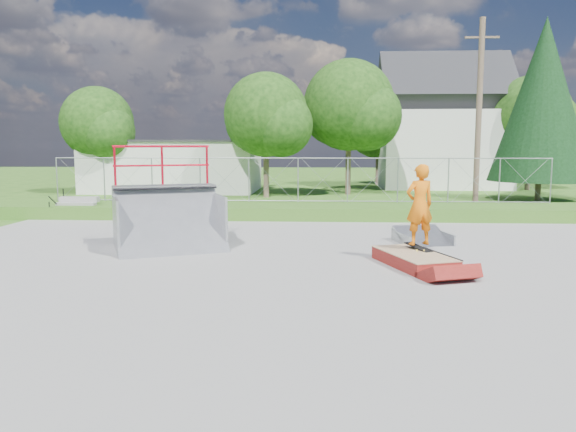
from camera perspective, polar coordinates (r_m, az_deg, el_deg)
name	(u,v)px	position (r m, az deg, el deg)	size (l,w,h in m)	color
ground	(280,272)	(12.51, -0.80, -5.67)	(120.00, 120.00, 0.00)	#31631C
concrete_pad	(280,271)	(12.50, -0.80, -5.58)	(20.00, 16.00, 0.04)	gray
grass_berm	(297,211)	(21.83, 0.92, 0.51)	(24.00, 3.00, 0.50)	#31631C
grind_box	(414,260)	(13.24, 12.67, -4.38)	(1.78, 2.50, 0.34)	maroon
quarter_pipe	(169,198)	(15.23, -12.02, 1.78)	(2.78, 2.35, 2.78)	#989BA0
flat_bank_ramp	(423,237)	(16.39, 13.54, -2.06)	(1.36, 1.45, 0.42)	#989BA0
skateboard	(418,248)	(13.64, 13.11, -3.14)	(0.22, 0.80, 0.02)	black
skater	(420,208)	(13.51, 13.22, 0.82)	(0.69, 0.45, 1.90)	orange
concrete_stairs	(75,208)	(22.99, -20.85, 0.75)	(1.50, 1.60, 0.80)	gray
chain_link_fence	(298,180)	(22.72, 1.03, 3.68)	(20.00, 0.06, 1.80)	gray
utility_building_flat	(175,167)	(35.31, -11.39, 4.94)	(10.00, 6.00, 3.00)	silver
gable_house	(442,130)	(39.04, 15.39, 8.46)	(8.40, 6.08, 8.94)	silver
utility_pole	(479,116)	(25.09, 18.81, 9.57)	(0.24, 0.24, 8.00)	brown
tree_left_near	(270,118)	(30.15, -1.81, 9.93)	(4.76, 4.48, 6.65)	brown
tree_center	(354,108)	(32.10, 6.74, 10.80)	(5.44, 5.12, 7.60)	brown
tree_left_far	(100,125)	(34.43, -18.56, 8.72)	(4.42, 4.16, 6.18)	brown
tree_right_far	(536,117)	(38.45, 23.92, 9.18)	(5.10, 4.80, 7.12)	brown
tree_back_mid	(382,133)	(40.27, 9.49, 8.28)	(4.08, 3.84, 5.70)	brown
conifer_tree	(543,100)	(31.31, 24.48, 10.68)	(5.04, 5.04, 9.10)	brown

